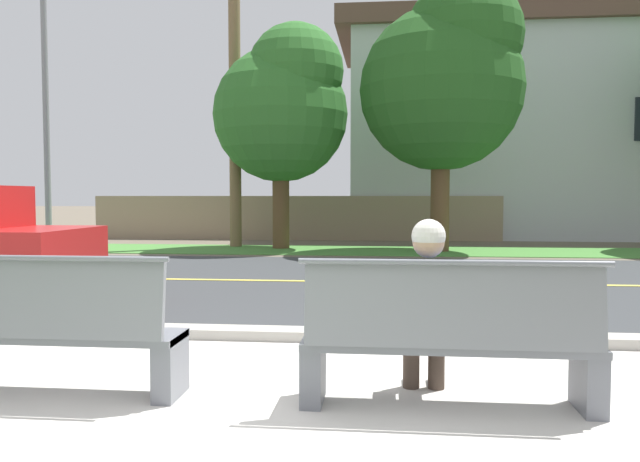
{
  "coord_description": "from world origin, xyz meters",
  "views": [
    {
      "loc": [
        0.97,
        -3.62,
        1.4
      ],
      "look_at": [
        0.23,
        3.53,
        1.0
      ],
      "focal_mm": 35.19,
      "sensor_mm": 36.0,
      "label": 1
    }
  ],
  "objects_px": {
    "shade_tree_far_left": "(284,105)",
    "shade_tree_left": "(447,77)",
    "bench_left": "(42,332)",
    "bench_right": "(449,342)",
    "seated_person_blue": "(427,304)",
    "streetlamp": "(49,83)"
  },
  "relations": [
    {
      "from": "seated_person_blue",
      "to": "streetlamp",
      "type": "bearing_deg",
      "value": 128.16
    },
    {
      "from": "bench_left",
      "to": "bench_right",
      "type": "xyz_separation_m",
      "value": [
        2.79,
        0.0,
        0.0
      ]
    },
    {
      "from": "bench_left",
      "to": "shade_tree_far_left",
      "type": "relative_size",
      "value": 0.33
    },
    {
      "from": "bench_right",
      "to": "bench_left",
      "type": "bearing_deg",
      "value": 180.0
    },
    {
      "from": "bench_right",
      "to": "streetlamp",
      "type": "xyz_separation_m",
      "value": [
        -9.19,
        11.7,
        3.89
      ]
    },
    {
      "from": "bench_right",
      "to": "streetlamp",
      "type": "height_order",
      "value": "streetlamp"
    },
    {
      "from": "bench_right",
      "to": "seated_person_blue",
      "type": "xyz_separation_m",
      "value": [
        -0.13,
        0.17,
        0.22
      ]
    },
    {
      "from": "shade_tree_far_left",
      "to": "bench_left",
      "type": "bearing_deg",
      "value": -88.76
    },
    {
      "from": "streetlamp",
      "to": "shade_tree_far_left",
      "type": "bearing_deg",
      "value": 5.45
    },
    {
      "from": "bench_left",
      "to": "shade_tree_far_left",
      "type": "bearing_deg",
      "value": 91.24
    },
    {
      "from": "bench_right",
      "to": "streetlamp",
      "type": "distance_m",
      "value": 15.37
    },
    {
      "from": "seated_person_blue",
      "to": "shade_tree_left",
      "type": "distance_m",
      "value": 12.28
    },
    {
      "from": "bench_right",
      "to": "streetlamp",
      "type": "relative_size",
      "value": 0.25
    },
    {
      "from": "bench_left",
      "to": "seated_person_blue",
      "type": "bearing_deg",
      "value": 3.71
    },
    {
      "from": "seated_person_blue",
      "to": "streetlamp",
      "type": "height_order",
      "value": "streetlamp"
    },
    {
      "from": "seated_person_blue",
      "to": "shade_tree_far_left",
      "type": "bearing_deg",
      "value": 103.55
    },
    {
      "from": "seated_person_blue",
      "to": "streetlamp",
      "type": "relative_size",
      "value": 0.16
    },
    {
      "from": "bench_right",
      "to": "shade_tree_far_left",
      "type": "xyz_separation_m",
      "value": [
        -3.05,
        12.28,
        3.33
      ]
    },
    {
      "from": "seated_person_blue",
      "to": "bench_left",
      "type": "bearing_deg",
      "value": -176.29
    },
    {
      "from": "streetlamp",
      "to": "shade_tree_far_left",
      "type": "distance_m",
      "value": 6.19
    },
    {
      "from": "shade_tree_left",
      "to": "streetlamp",
      "type": "bearing_deg",
      "value": -179.3
    },
    {
      "from": "shade_tree_far_left",
      "to": "shade_tree_left",
      "type": "distance_m",
      "value": 4.2
    }
  ]
}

